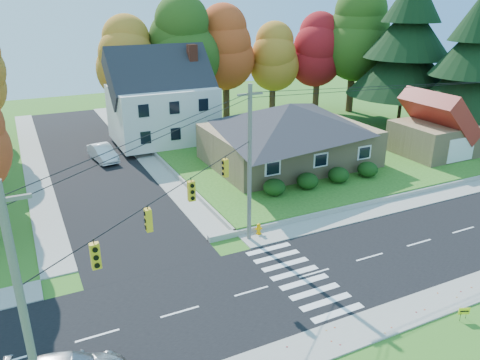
# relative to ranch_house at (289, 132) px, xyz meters

# --- Properties ---
(ground) EXTENTS (120.00, 120.00, 0.00)m
(ground) POSITION_rel_ranch_house_xyz_m (-8.00, -16.00, -3.27)
(ground) COLOR #3D7923
(road_main) EXTENTS (90.00, 8.00, 0.02)m
(road_main) POSITION_rel_ranch_house_xyz_m (-8.00, -16.00, -3.26)
(road_main) COLOR black
(road_main) RESTS_ON ground
(road_cross) EXTENTS (8.00, 44.00, 0.02)m
(road_cross) POSITION_rel_ranch_house_xyz_m (-16.00, 10.00, -3.25)
(road_cross) COLOR black
(road_cross) RESTS_ON ground
(sidewalk_north) EXTENTS (90.00, 2.00, 0.08)m
(sidewalk_north) POSITION_rel_ranch_house_xyz_m (-8.00, -11.00, -3.23)
(sidewalk_north) COLOR #9C9A90
(sidewalk_north) RESTS_ON ground
(sidewalk_south) EXTENTS (90.00, 2.00, 0.08)m
(sidewalk_south) POSITION_rel_ranch_house_xyz_m (-8.00, -21.00, -3.23)
(sidewalk_south) COLOR #9C9A90
(sidewalk_south) RESTS_ON ground
(lawn) EXTENTS (30.00, 30.00, 0.50)m
(lawn) POSITION_rel_ranch_house_xyz_m (5.00, 5.00, -3.02)
(lawn) COLOR #3D7923
(lawn) RESTS_ON ground
(ranch_house) EXTENTS (14.60, 10.60, 5.40)m
(ranch_house) POSITION_rel_ranch_house_xyz_m (0.00, 0.00, 0.00)
(ranch_house) COLOR tan
(ranch_house) RESTS_ON lawn
(colonial_house) EXTENTS (10.40, 8.40, 9.60)m
(colonial_house) POSITION_rel_ranch_house_xyz_m (-7.96, 12.00, 1.32)
(colonial_house) COLOR silver
(colonial_house) RESTS_ON lawn
(garage) EXTENTS (7.30, 6.30, 4.60)m
(garage) POSITION_rel_ranch_house_xyz_m (14.00, -4.01, -0.42)
(garage) COLOR tan
(garage) RESTS_ON lawn
(hedge_row) EXTENTS (10.70, 1.70, 1.27)m
(hedge_row) POSITION_rel_ranch_house_xyz_m (-0.50, -6.20, -2.13)
(hedge_row) COLOR #163A10
(hedge_row) RESTS_ON lawn
(traffic_infrastructure) EXTENTS (38.10, 10.66, 10.00)m
(traffic_infrastructure) POSITION_rel_ranch_house_xyz_m (-8.15, -14.65, 1.88)
(traffic_infrastructure) COLOR #666059
(traffic_infrastructure) RESTS_ON ground
(tree_lot_0) EXTENTS (6.72, 6.72, 12.51)m
(tree_lot_0) POSITION_rel_ranch_house_xyz_m (-10.00, 18.00, 5.04)
(tree_lot_0) COLOR #3F2A19
(tree_lot_0) RESTS_ON lawn
(tree_lot_1) EXTENTS (7.84, 7.84, 14.60)m
(tree_lot_1) POSITION_rel_ranch_house_xyz_m (-4.00, 17.00, 6.35)
(tree_lot_1) COLOR #3F2A19
(tree_lot_1) RESTS_ON lawn
(tree_lot_2) EXTENTS (7.28, 7.28, 13.56)m
(tree_lot_2) POSITION_rel_ranch_house_xyz_m (2.00, 18.00, 5.70)
(tree_lot_2) COLOR #3F2A19
(tree_lot_2) RESTS_ON lawn
(tree_lot_3) EXTENTS (6.16, 6.16, 11.47)m
(tree_lot_3) POSITION_rel_ranch_house_xyz_m (8.00, 17.00, 4.39)
(tree_lot_3) COLOR #3F2A19
(tree_lot_3) RESTS_ON lawn
(tree_lot_4) EXTENTS (6.72, 6.72, 12.51)m
(tree_lot_4) POSITION_rel_ranch_house_xyz_m (14.00, 16.00, 5.04)
(tree_lot_4) COLOR #3F2A19
(tree_lot_4) RESTS_ON lawn
(tree_lot_5) EXTENTS (8.40, 8.40, 15.64)m
(tree_lot_5) POSITION_rel_ranch_house_xyz_m (18.00, 14.00, 7.00)
(tree_lot_5) COLOR #3F2A19
(tree_lot_5) RESTS_ON lawn
(conifer_east_a) EXTENTS (12.80, 12.80, 16.96)m
(conifer_east_a) POSITION_rel_ranch_house_xyz_m (19.00, 6.00, 6.12)
(conifer_east_a) COLOR #3F2A19
(conifer_east_a) RESTS_ON lawn
(conifer_east_b) EXTENTS (11.20, 11.20, 14.84)m
(conifer_east_b) POSITION_rel_ranch_house_xyz_m (20.00, -2.00, 5.01)
(conifer_east_b) COLOR #3F2A19
(conifer_east_b) RESTS_ON lawn
(white_car) EXTENTS (2.30, 4.84, 1.53)m
(white_car) POSITION_rel_ranch_house_xyz_m (-14.94, 9.18, -2.48)
(white_car) COLOR silver
(white_car) RESTS_ON road_cross
(fire_hydrant) EXTENTS (0.47, 0.36, 0.82)m
(fire_hydrant) POSITION_rel_ranch_house_xyz_m (-8.65, -10.54, -2.87)
(fire_hydrant) COLOR #E99900
(fire_hydrant) RESTS_ON ground
(yard_sign) EXTENTS (0.52, 0.25, 0.69)m
(yard_sign) POSITION_rel_ranch_house_xyz_m (-3.87, -22.56, -2.78)
(yard_sign) COLOR black
(yard_sign) RESTS_ON ground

